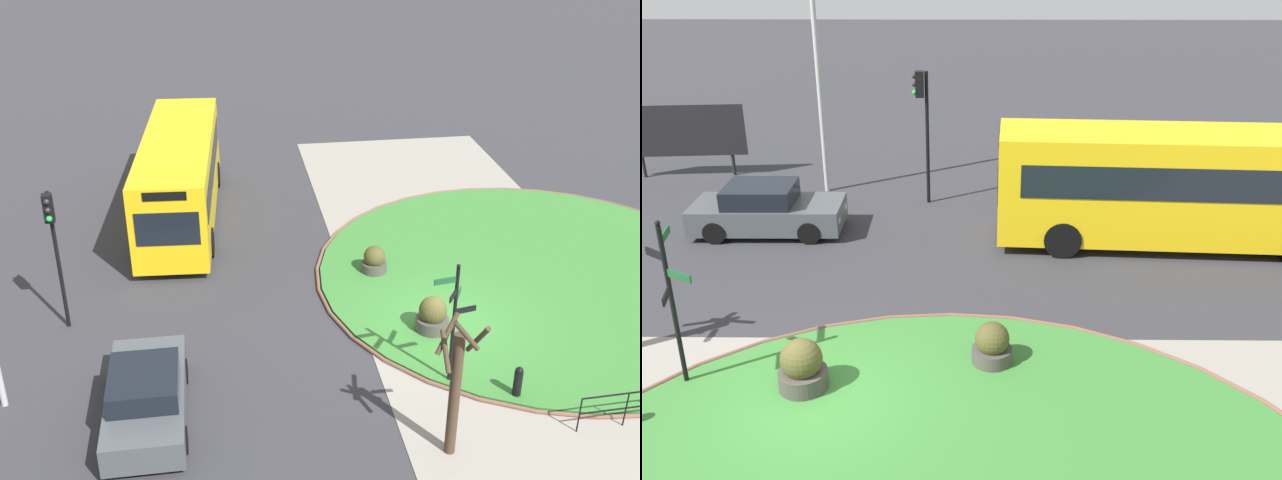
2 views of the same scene
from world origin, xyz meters
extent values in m
plane|color=#333338|center=(0.00, 0.00, 0.00)|extent=(120.00, 120.00, 0.00)
cube|color=gray|center=(0.00, -1.83, 0.01)|extent=(32.00, 8.34, 0.02)
cylinder|color=black|center=(-2.65, 0.65, 1.66)|extent=(0.09, 0.09, 3.33)
sphere|color=black|center=(-2.65, 0.65, 3.38)|extent=(0.10, 0.10, 0.10)
cube|color=#195128|center=(-2.70, 0.98, 3.03)|extent=(0.12, 0.57, 0.15)
cube|color=black|center=(-2.89, 0.81, 2.72)|extent=(0.42, 0.30, 0.15)
cube|color=#195128|center=(-2.36, 0.49, 2.43)|extent=(0.52, 0.31, 0.15)
cube|color=black|center=(-2.59, 0.34, 2.10)|extent=(0.14, 0.54, 0.15)
cube|color=yellow|center=(8.45, 7.49, 1.73)|extent=(9.81, 3.00, 2.91)
cube|color=black|center=(8.37, 6.27, 2.13)|extent=(8.50, 0.54, 0.88)
cube|color=black|center=(8.52, 8.70, 2.13)|extent=(8.50, 0.54, 0.88)
cube|color=black|center=(3.60, 7.78, 1.87)|extent=(0.14, 1.97, 1.10)
cube|color=black|center=(3.60, 7.78, 2.96)|extent=(0.10, 1.32, 0.28)
cylinder|color=black|center=(5.29, 6.57, 0.50)|extent=(1.02, 0.36, 1.00)
cylinder|color=black|center=(5.42, 8.78, 0.50)|extent=(1.02, 0.36, 1.00)
cylinder|color=black|center=(11.60, 8.40, 0.50)|extent=(1.02, 0.36, 1.00)
cube|color=#474C51|center=(-2.98, 8.18, 0.54)|extent=(4.27, 1.85, 0.72)
cube|color=black|center=(-3.15, 8.18, 1.17)|extent=(1.93, 1.61, 0.53)
cube|color=#EAEACC|center=(-0.84, 8.74, 0.57)|extent=(0.02, 0.20, 0.12)
cube|color=#EAEACC|center=(-0.84, 7.66, 0.57)|extent=(0.02, 0.20, 0.12)
cylinder|color=black|center=(-1.67, 9.02, 0.32)|extent=(0.64, 0.22, 0.64)
cylinder|color=black|center=(-1.65, 7.37, 0.32)|extent=(0.64, 0.22, 0.64)
cylinder|color=black|center=(-4.31, 9.00, 0.32)|extent=(0.64, 0.22, 0.64)
cylinder|color=black|center=(-4.29, 7.35, 0.32)|extent=(0.64, 0.22, 0.64)
cylinder|color=black|center=(1.49, 10.66, 2.09)|extent=(0.11, 0.11, 4.18)
cube|color=black|center=(1.28, 10.64, 3.79)|extent=(0.28, 0.28, 0.78)
sphere|color=black|center=(1.13, 10.63, 4.03)|extent=(0.16, 0.16, 0.16)
sphere|color=black|center=(1.13, 10.63, 3.79)|extent=(0.16, 0.16, 0.16)
sphere|color=green|center=(1.13, 10.63, 3.55)|extent=(0.16, 0.16, 0.16)
cylinder|color=#B7B7BC|center=(-1.97, 11.71, 4.05)|extent=(0.16, 0.16, 8.11)
cylinder|color=black|center=(-8.68, 13.05, 0.83)|extent=(0.12, 0.12, 1.66)
cylinder|color=black|center=(-5.59, 13.34, 0.83)|extent=(0.12, 0.12, 1.66)
cube|color=green|center=(-7.14, 13.19, 1.66)|extent=(4.13, 0.50, 1.70)
cube|color=black|center=(-7.13, 13.12, 1.66)|extent=(4.22, 0.42, 1.80)
cylinder|color=#47423D|center=(-0.33, 0.45, 0.23)|extent=(0.94, 0.94, 0.46)
sphere|color=#4C4723|center=(-0.33, 0.45, 0.72)|extent=(0.80, 0.80, 0.80)
cylinder|color=#47423D|center=(3.27, 1.36, 0.20)|extent=(0.81, 0.81, 0.41)
sphere|color=#4C4723|center=(3.27, 1.36, 0.63)|extent=(0.69, 0.69, 0.69)
camera|label=1|loc=(-18.25, 6.26, 12.14)|focal=43.70mm
camera|label=2|loc=(2.81, -10.75, 8.11)|focal=39.89mm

